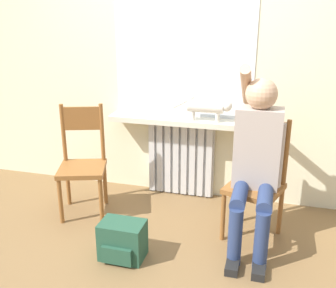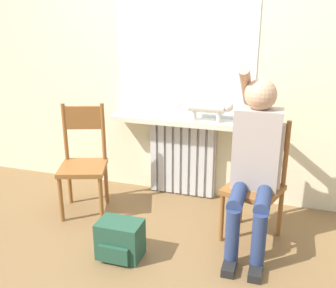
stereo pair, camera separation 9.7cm
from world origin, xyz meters
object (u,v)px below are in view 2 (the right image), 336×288
Objects in this scene: chair_right at (256,181)px; cat at (210,107)px; backpack at (120,240)px; person at (255,157)px; chair_left at (83,160)px.

cat is (-0.47, 0.48, 0.44)m from chair_right.
backpack is (-0.90, -0.58, -0.34)m from chair_right.
chair_right is 0.81m from cat.
person is 1.16m from backpack.
backpack is (0.59, -0.58, -0.34)m from chair_left.
person is (-0.01, -0.10, 0.24)m from chair_right.
cat is at bearing 68.36° from backpack.
chair_left is 1.77× the size of cat.
cat is at bearing 153.11° from chair_right.
chair_left is 1.00× the size of chair_right.
cat is 1.38m from backpack.
chair_left reaches higher than backpack.
chair_left and chair_right have the same top height.
chair_left is 0.90m from backpack.
person is 2.55× the size of cat.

